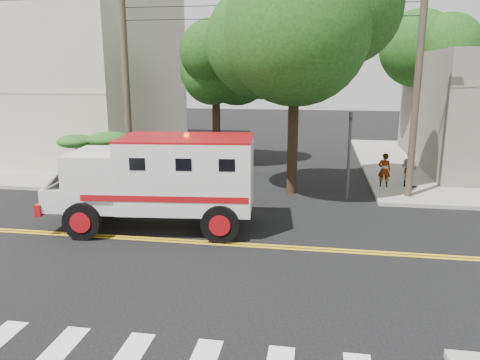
# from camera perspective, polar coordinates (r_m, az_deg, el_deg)

# --- Properties ---
(ground) EXTENTS (100.00, 100.00, 0.00)m
(ground) POSITION_cam_1_polar(r_m,az_deg,el_deg) (14.47, -1.23, -7.83)
(ground) COLOR black
(ground) RESTS_ON ground
(sidewalk_nw) EXTENTS (17.00, 17.00, 0.15)m
(sidewalk_nw) POSITION_cam_1_polar(r_m,az_deg,el_deg) (31.61, -21.21, 3.05)
(sidewalk_nw) COLOR gray
(sidewalk_nw) RESTS_ON ground
(building_left) EXTENTS (16.00, 14.00, 10.00)m
(building_left) POSITION_cam_1_polar(r_m,az_deg,el_deg) (33.51, -23.66, 12.12)
(building_left) COLOR #BAAD99
(building_left) RESTS_ON sidewalk_nw
(utility_pole_left) EXTENTS (0.28, 0.28, 9.00)m
(utility_pole_left) POSITION_cam_1_polar(r_m,az_deg,el_deg) (20.91, -13.67, 10.98)
(utility_pole_left) COLOR #382D23
(utility_pole_left) RESTS_ON ground
(utility_pole_right) EXTENTS (0.28, 0.28, 9.00)m
(utility_pole_right) POSITION_cam_1_polar(r_m,az_deg,el_deg) (19.84, 20.77, 10.40)
(utility_pole_right) COLOR #382D23
(utility_pole_right) RESTS_ON ground
(tree_main) EXTENTS (6.08, 5.70, 9.85)m
(tree_main) POSITION_cam_1_polar(r_m,az_deg,el_deg) (19.58, 8.13, 19.00)
(tree_main) COLOR black
(tree_main) RESTS_ON ground
(tree_left) EXTENTS (4.48, 4.20, 7.70)m
(tree_left) POSITION_cam_1_polar(r_m,az_deg,el_deg) (25.58, -2.37, 14.45)
(tree_left) COLOR black
(tree_left) RESTS_ON ground
(tree_right) EXTENTS (4.80, 4.50, 8.20)m
(tree_right) POSITION_cam_1_polar(r_m,az_deg,el_deg) (29.73, 22.41, 14.04)
(tree_right) COLOR black
(tree_right) RESTS_ON ground
(traffic_signal) EXTENTS (0.15, 0.18, 3.60)m
(traffic_signal) POSITION_cam_1_polar(r_m,az_deg,el_deg) (19.14, 13.19, 3.97)
(traffic_signal) COLOR #3F3F42
(traffic_signal) RESTS_ON ground
(accessibility_sign) EXTENTS (0.45, 0.10, 2.02)m
(accessibility_sign) POSITION_cam_1_polar(r_m,az_deg,el_deg) (21.64, -14.51, 2.64)
(accessibility_sign) COLOR #3F3F42
(accessibility_sign) RESTS_ON ground
(palm_planter) EXTENTS (3.52, 2.63, 2.36)m
(palm_planter) POSITION_cam_1_polar(r_m,az_deg,el_deg) (22.52, -16.98, 3.61)
(palm_planter) COLOR #1E3314
(palm_planter) RESTS_ON sidewalk_nw
(armored_truck) EXTENTS (7.04, 3.32, 3.11)m
(armored_truck) POSITION_cam_1_polar(r_m,az_deg,el_deg) (15.63, -9.59, 0.37)
(armored_truck) COLOR silver
(armored_truck) RESTS_ON ground
(pedestrian_a) EXTENTS (0.58, 0.40, 1.50)m
(pedestrian_a) POSITION_cam_1_polar(r_m,az_deg,el_deg) (21.59, 17.17, 1.18)
(pedestrian_a) COLOR gray
(pedestrian_a) RESTS_ON sidewalk_ne
(pedestrian_b) EXTENTS (1.01, 1.01, 1.66)m
(pedestrian_b) POSITION_cam_1_polar(r_m,az_deg,el_deg) (21.96, 19.96, 1.37)
(pedestrian_b) COLOR gray
(pedestrian_b) RESTS_ON sidewalk_ne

